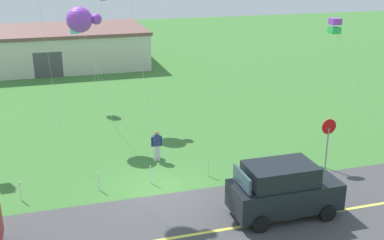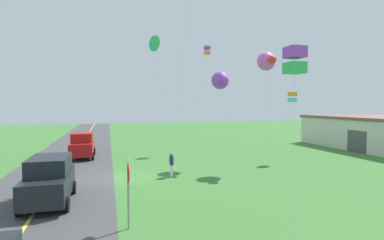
{
  "view_description": "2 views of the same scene",
  "coord_description": "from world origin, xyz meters",
  "px_view_note": "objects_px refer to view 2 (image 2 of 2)",
  "views": [
    {
      "loc": [
        -4.2,
        -19.06,
        9.99
      ],
      "look_at": [
        2.26,
        2.49,
        2.27
      ],
      "focal_mm": 44.94,
      "sensor_mm": 36.0,
      "label": 1
    },
    {
      "loc": [
        19.93,
        -0.82,
        4.76
      ],
      "look_at": [
        3.12,
        3.91,
        3.88
      ],
      "focal_mm": 28.09,
      "sensor_mm": 36.0,
      "label": 2
    }
  ],
  "objects_px": {
    "person_adult_near": "(171,164)",
    "kite_cyan_top": "(207,51)",
    "car_suv_foreground": "(49,179)",
    "stop_sign": "(128,182)",
    "car_parked_west_near": "(82,145)",
    "kite_red_low": "(155,44)",
    "kite_green_far": "(295,61)",
    "kite_yellow_high": "(267,61)",
    "kite_orange_near": "(292,97)",
    "kite_pink_drift": "(220,80)"
  },
  "relations": [
    {
      "from": "kite_green_far",
      "to": "car_suv_foreground",
      "type": "bearing_deg",
      "value": -130.24
    },
    {
      "from": "stop_sign",
      "to": "kite_pink_drift",
      "type": "relative_size",
      "value": 0.34
    },
    {
      "from": "car_suv_foreground",
      "to": "person_adult_near",
      "type": "bearing_deg",
      "value": 118.2
    },
    {
      "from": "kite_cyan_top",
      "to": "kite_yellow_high",
      "type": "bearing_deg",
      "value": 9.61
    },
    {
      "from": "person_adult_near",
      "to": "kite_pink_drift",
      "type": "relative_size",
      "value": 0.22
    },
    {
      "from": "car_suv_foreground",
      "to": "kite_orange_near",
      "type": "bearing_deg",
      "value": 110.42
    },
    {
      "from": "person_adult_near",
      "to": "kite_orange_near",
      "type": "relative_size",
      "value": 0.27
    },
    {
      "from": "car_suv_foreground",
      "to": "car_parked_west_near",
      "type": "height_order",
      "value": "same"
    },
    {
      "from": "car_suv_foreground",
      "to": "car_parked_west_near",
      "type": "relative_size",
      "value": 1.0
    },
    {
      "from": "kite_pink_drift",
      "to": "kite_cyan_top",
      "type": "bearing_deg",
      "value": 169.21
    },
    {
      "from": "kite_red_low",
      "to": "kite_orange_near",
      "type": "height_order",
      "value": "kite_red_low"
    },
    {
      "from": "person_adult_near",
      "to": "kite_cyan_top",
      "type": "height_order",
      "value": "kite_cyan_top"
    },
    {
      "from": "kite_orange_near",
      "to": "kite_cyan_top",
      "type": "bearing_deg",
      "value": -146.95
    },
    {
      "from": "stop_sign",
      "to": "kite_pink_drift",
      "type": "xyz_separation_m",
      "value": [
        -10.81,
        7.9,
        4.91
      ]
    },
    {
      "from": "stop_sign",
      "to": "person_adult_near",
      "type": "distance_m",
      "value": 8.51
    },
    {
      "from": "car_parked_west_near",
      "to": "kite_orange_near",
      "type": "relative_size",
      "value": 0.75
    },
    {
      "from": "car_suv_foreground",
      "to": "car_parked_west_near",
      "type": "distance_m",
      "value": 12.96
    },
    {
      "from": "car_parked_west_near",
      "to": "kite_yellow_high",
      "type": "distance_m",
      "value": 17.53
    },
    {
      "from": "kite_red_low",
      "to": "kite_yellow_high",
      "type": "bearing_deg",
      "value": 90.56
    },
    {
      "from": "car_parked_west_near",
      "to": "kite_red_low",
      "type": "xyz_separation_m",
      "value": [
        8.05,
        5.44,
        7.76
      ]
    },
    {
      "from": "kite_yellow_high",
      "to": "kite_green_far",
      "type": "distance_m",
      "value": 13.73
    },
    {
      "from": "stop_sign",
      "to": "kite_cyan_top",
      "type": "relative_size",
      "value": 0.23
    },
    {
      "from": "car_suv_foreground",
      "to": "kite_green_far",
      "type": "xyz_separation_m",
      "value": [
        7.25,
        8.57,
        5.03
      ]
    },
    {
      "from": "person_adult_near",
      "to": "kite_red_low",
      "type": "height_order",
      "value": "kite_red_low"
    },
    {
      "from": "car_parked_west_near",
      "to": "kite_yellow_high",
      "type": "height_order",
      "value": "kite_yellow_high"
    },
    {
      "from": "kite_pink_drift",
      "to": "kite_orange_near",
      "type": "xyz_separation_m",
      "value": [
        -0.02,
        6.57,
        -1.28
      ]
    },
    {
      "from": "person_adult_near",
      "to": "kite_green_far",
      "type": "xyz_separation_m",
      "value": [
        10.9,
        1.78,
        5.32
      ]
    },
    {
      "from": "stop_sign",
      "to": "person_adult_near",
      "type": "bearing_deg",
      "value": 157.03
    },
    {
      "from": "kite_red_low",
      "to": "person_adult_near",
      "type": "bearing_deg",
      "value": 33.95
    },
    {
      "from": "car_parked_west_near",
      "to": "kite_green_far",
      "type": "xyz_separation_m",
      "value": [
        20.2,
        8.05,
        5.03
      ]
    },
    {
      "from": "car_suv_foreground",
      "to": "person_adult_near",
      "type": "relative_size",
      "value": 2.75
    },
    {
      "from": "stop_sign",
      "to": "kite_pink_drift",
      "type": "height_order",
      "value": "kite_pink_drift"
    },
    {
      "from": "stop_sign",
      "to": "kite_orange_near",
      "type": "xyz_separation_m",
      "value": [
        -10.83,
        14.47,
        3.63
      ]
    },
    {
      "from": "kite_pink_drift",
      "to": "kite_yellow_high",
      "type": "bearing_deg",
      "value": 61.47
    },
    {
      "from": "car_suv_foreground",
      "to": "kite_pink_drift",
      "type": "xyz_separation_m",
      "value": [
        -6.67,
        11.4,
        5.56
      ]
    },
    {
      "from": "person_adult_near",
      "to": "kite_green_far",
      "type": "distance_m",
      "value": 12.26
    },
    {
      "from": "car_suv_foreground",
      "to": "kite_pink_drift",
      "type": "height_order",
      "value": "kite_pink_drift"
    },
    {
      "from": "car_parked_west_near",
      "to": "kite_orange_near",
      "type": "distance_m",
      "value": 19.02
    },
    {
      "from": "car_suv_foreground",
      "to": "kite_red_low",
      "type": "distance_m",
      "value": 10.94
    },
    {
      "from": "stop_sign",
      "to": "kite_orange_near",
      "type": "relative_size",
      "value": 0.44
    },
    {
      "from": "kite_red_low",
      "to": "kite_cyan_top",
      "type": "height_order",
      "value": "kite_cyan_top"
    },
    {
      "from": "kite_orange_near",
      "to": "kite_cyan_top",
      "type": "height_order",
      "value": "kite_cyan_top"
    },
    {
      "from": "kite_cyan_top",
      "to": "kite_orange_near",
      "type": "bearing_deg",
      "value": 33.05
    },
    {
      "from": "car_parked_west_near",
      "to": "car_suv_foreground",
      "type": "bearing_deg",
      "value": -2.3
    },
    {
      "from": "person_adult_near",
      "to": "kite_yellow_high",
      "type": "bearing_deg",
      "value": 175.09
    },
    {
      "from": "car_suv_foreground",
      "to": "stop_sign",
      "type": "relative_size",
      "value": 1.72
    },
    {
      "from": "car_suv_foreground",
      "to": "kite_cyan_top",
      "type": "height_order",
      "value": "kite_cyan_top"
    },
    {
      "from": "kite_yellow_high",
      "to": "kite_cyan_top",
      "type": "height_order",
      "value": "kite_cyan_top"
    },
    {
      "from": "kite_red_low",
      "to": "kite_green_far",
      "type": "relative_size",
      "value": 1.43
    },
    {
      "from": "car_suv_foreground",
      "to": "kite_yellow_high",
      "type": "xyz_separation_m",
      "value": [
        -4.98,
        14.5,
        6.95
      ]
    }
  ]
}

